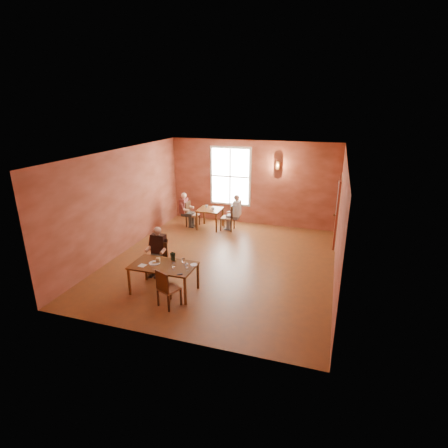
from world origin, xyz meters
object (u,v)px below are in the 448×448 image
(second_table, at_px, (210,219))
(chair_diner_white, at_px, (228,217))
(diner_main, at_px, (157,255))
(chair_diner_main, at_px, (158,260))
(main_table, at_px, (164,278))
(diner_maroon, at_px, (192,210))
(chair_empty, at_px, (169,288))
(diner_white, at_px, (228,213))
(chair_diner_maroon, at_px, (193,214))

(second_table, height_order, chair_diner_white, chair_diner_white)
(diner_main, bearing_deg, chair_diner_main, -90.00)
(main_table, xyz_separation_m, diner_maroon, (-1.16, 4.49, 0.25))
(chair_diner_main, height_order, diner_maroon, diner_maroon)
(chair_diner_main, relative_size, chair_empty, 1.00)
(diner_main, xyz_separation_m, chair_empty, (0.88, -1.13, -0.17))
(diner_white, height_order, chair_diner_maroon, diner_white)
(main_table, xyz_separation_m, chair_empty, (0.38, -0.51, 0.09))
(main_table, bearing_deg, second_table, 96.16)
(diner_main, xyz_separation_m, chair_diner_maroon, (-0.63, 3.87, -0.15))
(second_table, relative_size, diner_maroon, 0.67)
(main_table, xyz_separation_m, chair_diner_maroon, (-1.13, 4.49, 0.10))
(second_table, distance_m, diner_maroon, 0.72)
(chair_diner_main, distance_m, second_table, 3.84)
(chair_empty, distance_m, chair_diner_white, 5.00)
(diner_main, height_order, diner_maroon, diner_main)
(chair_diner_main, bearing_deg, diner_maroon, -80.18)
(second_table, xyz_separation_m, diner_maroon, (-0.68, 0.00, 0.24))
(main_table, height_order, diner_white, diner_white)
(chair_diner_white, relative_size, diner_maroon, 0.78)
(chair_diner_main, distance_m, diner_white, 3.90)
(second_table, bearing_deg, diner_white, 0.00)
(main_table, xyz_separation_m, diner_white, (0.20, 4.49, 0.26))
(diner_main, height_order, chair_diner_maroon, diner_main)
(chair_diner_main, distance_m, chair_diner_white, 3.89)
(chair_empty, relative_size, chair_diner_maroon, 0.97)
(chair_empty, xyz_separation_m, chair_diner_white, (-0.22, 5.00, 0.03))
(main_table, relative_size, chair_empty, 1.69)
(chair_empty, height_order, chair_diner_white, chair_diner_white)
(diner_white, height_order, diner_maroon, diner_white)
(diner_main, relative_size, second_table, 1.52)
(diner_white, xyz_separation_m, diner_maroon, (-1.36, 0.00, -0.02))
(chair_diner_main, xyz_separation_m, second_table, (0.02, 3.84, -0.09))
(main_table, height_order, chair_diner_white, chair_diner_white)
(diner_maroon, bearing_deg, diner_white, 90.00)
(diner_main, height_order, chair_empty, diner_main)
(chair_diner_main, height_order, chair_diner_maroon, chair_diner_maroon)
(chair_diner_white, bearing_deg, diner_main, 170.22)
(main_table, relative_size, diner_main, 1.22)
(chair_empty, distance_m, diner_white, 5.00)
(chair_diner_white, relative_size, diner_white, 0.77)
(main_table, bearing_deg, chair_empty, -53.29)
(diner_main, bearing_deg, main_table, 128.88)
(diner_main, height_order, chair_diner_white, diner_main)
(diner_main, xyz_separation_m, diner_maroon, (-0.66, 3.87, -0.01))
(diner_main, height_order, diner_white, diner_white)
(second_table, xyz_separation_m, chair_diner_white, (0.65, 0.00, 0.12))
(second_table, distance_m, chair_diner_maroon, 0.66)
(chair_diner_main, bearing_deg, chair_diner_maroon, -80.61)
(second_table, distance_m, diner_white, 0.73)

